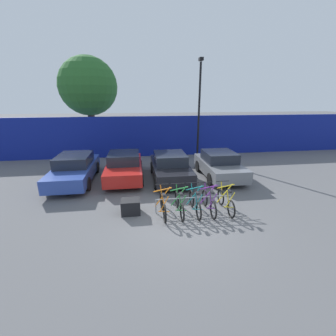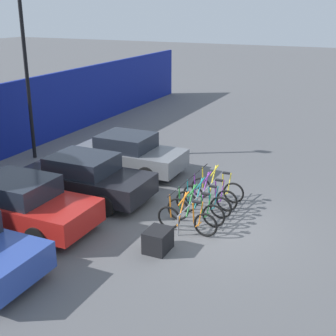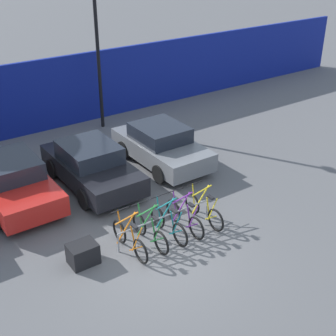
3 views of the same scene
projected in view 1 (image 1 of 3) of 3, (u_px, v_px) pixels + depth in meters
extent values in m
plane|color=#59595B|center=(181.00, 221.00, 7.93)|extent=(120.00, 120.00, 0.00)
cube|color=navy|center=(156.00, 136.00, 16.47)|extent=(36.00, 0.16, 2.90)
cylinder|color=gray|center=(194.00, 198.00, 8.49)|extent=(2.91, 0.04, 0.04)
cylinder|color=gray|center=(156.00, 207.00, 8.38)|extent=(0.04, 0.04, 0.55)
cylinder|color=gray|center=(230.00, 202.00, 8.76)|extent=(0.04, 0.04, 0.55)
torus|color=black|center=(165.00, 214.00, 7.76)|extent=(0.06, 0.66, 0.66)
torus|color=black|center=(161.00, 200.00, 8.75)|extent=(0.06, 0.66, 0.66)
cylinder|color=orange|center=(162.00, 197.00, 8.31)|extent=(0.60, 0.04, 0.76)
cylinder|color=orange|center=(163.00, 190.00, 8.16)|extent=(0.68, 0.04, 0.16)
cylinder|color=orange|center=(164.00, 202.00, 8.01)|extent=(0.14, 0.04, 0.63)
cylinder|color=orange|center=(164.00, 204.00, 7.81)|extent=(0.32, 0.03, 0.58)
cylinder|color=orange|center=(164.00, 212.00, 7.95)|extent=(0.40, 0.03, 0.08)
cylinder|color=orange|center=(161.00, 193.00, 8.61)|extent=(0.12, 0.04, 0.69)
cylinder|color=black|center=(161.00, 184.00, 8.46)|extent=(0.52, 0.03, 0.03)
cube|color=black|center=(164.00, 195.00, 7.82)|extent=(0.10, 0.22, 0.05)
torus|color=black|center=(182.00, 212.00, 7.84)|extent=(0.06, 0.66, 0.66)
torus|color=black|center=(177.00, 200.00, 8.83)|extent=(0.06, 0.66, 0.66)
cylinder|color=#288438|center=(179.00, 196.00, 8.39)|extent=(0.60, 0.04, 0.76)
cylinder|color=#288438|center=(179.00, 189.00, 8.24)|extent=(0.68, 0.04, 0.16)
cylinder|color=#288438|center=(180.00, 201.00, 8.09)|extent=(0.14, 0.04, 0.63)
cylinder|color=#288438|center=(181.00, 203.00, 7.89)|extent=(0.32, 0.03, 0.58)
cylinder|color=#288438|center=(181.00, 210.00, 8.03)|extent=(0.40, 0.03, 0.08)
cylinder|color=#288438|center=(177.00, 192.00, 8.69)|extent=(0.12, 0.04, 0.69)
cylinder|color=black|center=(177.00, 184.00, 8.54)|extent=(0.52, 0.03, 0.03)
cube|color=black|center=(181.00, 194.00, 7.90)|extent=(0.10, 0.22, 0.05)
torus|color=black|center=(199.00, 211.00, 7.92)|extent=(0.06, 0.66, 0.66)
torus|color=black|center=(192.00, 199.00, 8.91)|extent=(0.06, 0.66, 0.66)
cylinder|color=#197A7F|center=(194.00, 195.00, 8.46)|extent=(0.60, 0.04, 0.76)
cylinder|color=#197A7F|center=(195.00, 188.00, 8.32)|extent=(0.68, 0.04, 0.16)
cylinder|color=#197A7F|center=(196.00, 200.00, 8.17)|extent=(0.14, 0.04, 0.63)
cylinder|color=#197A7F|center=(198.00, 202.00, 7.97)|extent=(0.32, 0.03, 0.58)
cylinder|color=#197A7F|center=(197.00, 209.00, 8.11)|extent=(0.40, 0.03, 0.08)
cylinder|color=#197A7F|center=(192.00, 191.00, 8.76)|extent=(0.12, 0.04, 0.69)
cylinder|color=black|center=(193.00, 183.00, 8.62)|extent=(0.52, 0.03, 0.03)
cube|color=black|center=(197.00, 193.00, 7.98)|extent=(0.10, 0.22, 0.05)
torus|color=black|center=(213.00, 210.00, 7.99)|extent=(0.06, 0.66, 0.66)
torus|color=black|center=(205.00, 198.00, 8.98)|extent=(0.06, 0.66, 0.66)
cylinder|color=#752D99|center=(208.00, 194.00, 8.54)|extent=(0.60, 0.04, 0.76)
cylinder|color=#752D99|center=(209.00, 187.00, 8.39)|extent=(0.68, 0.04, 0.16)
cylinder|color=#752D99|center=(211.00, 199.00, 8.24)|extent=(0.14, 0.04, 0.63)
cylinder|color=#752D99|center=(212.00, 201.00, 8.04)|extent=(0.32, 0.03, 0.58)
cylinder|color=#752D99|center=(211.00, 208.00, 8.18)|extent=(0.40, 0.03, 0.08)
cylinder|color=#752D99|center=(205.00, 190.00, 8.84)|extent=(0.12, 0.04, 0.69)
cylinder|color=black|center=(206.00, 182.00, 8.69)|extent=(0.52, 0.03, 0.03)
cube|color=black|center=(212.00, 192.00, 8.05)|extent=(0.10, 0.22, 0.05)
torus|color=black|center=(231.00, 209.00, 8.08)|extent=(0.06, 0.66, 0.66)
torus|color=black|center=(221.00, 197.00, 9.07)|extent=(0.06, 0.66, 0.66)
cylinder|color=yellow|center=(225.00, 193.00, 8.62)|extent=(0.60, 0.04, 0.76)
cylinder|color=yellow|center=(226.00, 186.00, 8.48)|extent=(0.68, 0.04, 0.16)
cylinder|color=yellow|center=(228.00, 198.00, 8.32)|extent=(0.14, 0.04, 0.63)
cylinder|color=yellow|center=(230.00, 200.00, 8.13)|extent=(0.32, 0.03, 0.58)
cylinder|color=yellow|center=(229.00, 207.00, 8.27)|extent=(0.40, 0.03, 0.08)
cylinder|color=yellow|center=(222.00, 189.00, 8.92)|extent=(0.12, 0.04, 0.69)
cylinder|color=black|center=(223.00, 181.00, 8.78)|extent=(0.52, 0.03, 0.03)
cube|color=black|center=(230.00, 191.00, 8.14)|extent=(0.10, 0.22, 0.05)
cube|color=#2D479E|center=(75.00, 171.00, 11.50)|extent=(1.80, 4.57, 0.62)
cube|color=#1E232D|center=(74.00, 160.00, 11.44)|extent=(1.58, 2.10, 0.52)
cylinder|color=black|center=(66.00, 169.00, 12.71)|extent=(0.20, 0.64, 0.64)
cylinder|color=black|center=(97.00, 167.00, 12.94)|extent=(0.20, 0.64, 0.64)
cylinder|color=black|center=(49.00, 186.00, 10.21)|extent=(0.20, 0.64, 0.64)
cylinder|color=black|center=(88.00, 184.00, 10.43)|extent=(0.20, 0.64, 0.64)
cube|color=red|center=(124.00, 168.00, 11.92)|extent=(1.80, 4.18, 0.62)
cube|color=#1E232D|center=(124.00, 158.00, 11.85)|extent=(1.58, 1.92, 0.52)
cylinder|color=black|center=(111.00, 167.00, 13.03)|extent=(0.20, 0.64, 0.64)
cylinder|color=black|center=(140.00, 166.00, 13.25)|extent=(0.20, 0.64, 0.64)
cylinder|color=black|center=(105.00, 182.00, 10.74)|extent=(0.20, 0.64, 0.64)
cylinder|color=black|center=(141.00, 180.00, 10.96)|extent=(0.20, 0.64, 0.64)
cube|color=black|center=(170.00, 169.00, 11.81)|extent=(1.80, 4.11, 0.62)
cube|color=#1E232D|center=(170.00, 158.00, 11.74)|extent=(1.58, 1.89, 0.52)
cylinder|color=black|center=(153.00, 168.00, 12.90)|extent=(0.20, 0.64, 0.64)
cylinder|color=black|center=(182.00, 166.00, 13.12)|extent=(0.20, 0.64, 0.64)
cylinder|color=black|center=(156.00, 182.00, 10.65)|extent=(0.20, 0.64, 0.64)
cylinder|color=black|center=(191.00, 181.00, 10.87)|extent=(0.20, 0.64, 0.64)
cube|color=slate|center=(219.00, 167.00, 12.16)|extent=(1.80, 3.94, 0.62)
cube|color=#1E232D|center=(219.00, 156.00, 12.09)|extent=(1.58, 1.81, 0.52)
cylinder|color=black|center=(198.00, 166.00, 13.20)|extent=(0.20, 0.64, 0.64)
cylinder|color=black|center=(226.00, 165.00, 13.43)|extent=(0.20, 0.64, 0.64)
cylinder|color=black|center=(211.00, 179.00, 11.05)|extent=(0.20, 0.64, 0.64)
cylinder|color=black|center=(243.00, 178.00, 11.27)|extent=(0.20, 0.64, 0.64)
cylinder|color=black|center=(199.00, 113.00, 15.39)|extent=(0.14, 0.14, 6.38)
cube|color=black|center=(201.00, 59.00, 14.39)|extent=(0.24, 0.44, 0.20)
cube|color=black|center=(131.00, 207.00, 8.38)|extent=(0.70, 0.56, 0.55)
cylinder|color=brown|center=(93.00, 131.00, 17.47)|extent=(0.51, 0.51, 3.39)
sphere|color=#286028|center=(88.00, 86.00, 16.49)|extent=(4.21, 4.21, 4.21)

